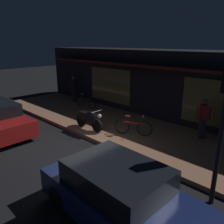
{
  "coord_description": "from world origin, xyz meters",
  "views": [
    {
      "loc": [
        6.46,
        -4.72,
        3.99
      ],
      "look_at": [
        -0.49,
        2.4,
        0.95
      ],
      "focal_mm": 36.76,
      "sensor_mm": 36.0,
      "label": 1
    }
  ],
  "objects": [
    {
      "name": "motorcycle",
      "position": [
        -1.18,
        1.63,
        0.65
      ],
      "size": [
        1.7,
        0.55,
        0.97
      ],
      "color": "black",
      "rests_on": "sidewalk_slab"
    },
    {
      "name": "sidewalk_slab",
      "position": [
        0.0,
        3.0,
        0.07
      ],
      "size": [
        18.0,
        4.0,
        0.15
      ],
      "primitive_type": "cube",
      "color": "#8C6047",
      "rests_on": "ground_plane"
    },
    {
      "name": "parked_car_across",
      "position": [
        3.55,
        -1.48,
        0.7
      ],
      "size": [
        4.14,
        1.87,
        1.42
      ],
      "color": "black",
      "rests_on": "ground_plane"
    },
    {
      "name": "storefront_building",
      "position": [
        0.0,
        6.39,
        1.8
      ],
      "size": [
        18.0,
        3.3,
        3.6
      ],
      "color": "black",
      "rests_on": "ground_plane"
    },
    {
      "name": "person_photographer",
      "position": [
        -5.93,
        4.32,
        1.03
      ],
      "size": [
        0.4,
        0.62,
        1.67
      ],
      "color": "#28232D",
      "rests_on": "sidewalk_slab"
    },
    {
      "name": "bicycle_parked",
      "position": [
        0.69,
        2.49,
        0.51
      ],
      "size": [
        1.5,
        0.78,
        0.91
      ],
      "color": "black",
      "rests_on": "sidewalk_slab"
    },
    {
      "name": "person_bystander",
      "position": [
        2.93,
        4.24,
        1.03
      ],
      "size": [
        0.51,
        0.48,
        1.67
      ],
      "color": "#28232D",
      "rests_on": "sidewalk_slab"
    },
    {
      "name": "ground_plane",
      "position": [
        0.0,
        0.0,
        0.0
      ],
      "size": [
        60.0,
        60.0,
        0.0
      ],
      "primitive_type": "plane",
      "color": "black"
    },
    {
      "name": "traffic_light_pole",
      "position": [
        4.81,
        0.64,
        2.48
      ],
      "size": [
        0.24,
        0.33,
        3.6
      ],
      "color": "black",
      "rests_on": "ground_plane"
    },
    {
      "name": "bicycle_extra",
      "position": [
        -4.11,
        3.81,
        0.51
      ],
      "size": [
        1.65,
        0.42,
        0.91
      ],
      "color": "black",
      "rests_on": "sidewalk_slab"
    }
  ]
}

